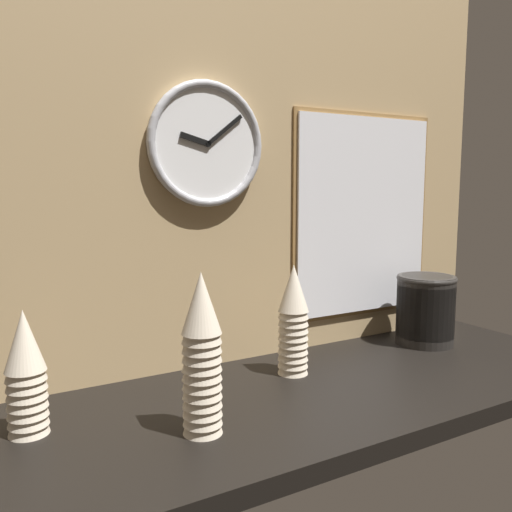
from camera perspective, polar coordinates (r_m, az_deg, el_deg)
ground_plane at (r=126.07cm, az=4.88°, el=-14.59°), size 160.00×56.00×4.00cm
wall_tiled_back at (r=139.45cm, az=-1.28°, el=10.44°), size 160.00×3.00×105.00cm
cup_stack_center_left at (r=99.79cm, az=-5.72°, el=-10.19°), size 7.34×7.34×30.16cm
cup_stack_center_right at (r=130.66cm, az=3.94°, el=-6.69°), size 7.34×7.34×26.74cm
cup_stack_far_left at (r=108.41cm, az=-23.07°, el=-11.22°), size 7.34×7.34×23.32cm
bowl_stack_far_right at (r=162.92cm, az=17.41°, el=-5.27°), size 16.73×16.73×19.84cm
wall_clock at (r=131.49cm, az=-5.23°, el=11.66°), size 29.73×2.70×29.73cm
menu_board at (r=160.20cm, az=11.28°, el=4.20°), size 49.43×1.32×58.30cm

